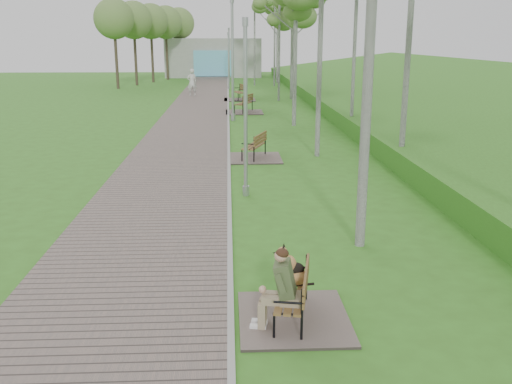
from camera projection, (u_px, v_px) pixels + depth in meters
ground at (230, 227)px, 12.40m from camera, size 120.00×120.00×0.00m
walkway at (198, 109)px, 33.05m from camera, size 3.50×67.00×0.04m
kerb at (228, 109)px, 33.13m from camera, size 0.10×67.00×0.05m
embankment at (440, 111)px, 32.25m from camera, size 14.00×70.00×1.60m
building_north at (214, 58)px, 60.97m from camera, size 10.00×5.20×4.00m
bench_main at (289, 296)px, 8.18m from camera, size 1.60×1.77×1.39m
bench_second at (254, 153)px, 19.41m from camera, size 1.77×1.97×1.09m
bench_third at (244, 108)px, 31.53m from camera, size 2.03×2.26×1.25m
bench_far at (239, 96)px, 38.04m from camera, size 2.07×2.30×1.27m
lamp_post_near at (246, 116)px, 14.35m from camera, size 0.17×0.17×4.47m
lamp_post_second at (233, 65)px, 27.72m from camera, size 0.23×0.23×5.88m
lamp_post_third at (229, 63)px, 45.41m from camera, size 0.17×0.17×4.46m
lamp_post_far at (229, 57)px, 52.91m from camera, size 0.19×0.19×4.94m
pedestrian_near at (192, 82)px, 40.54m from camera, size 0.79×0.63×1.91m
birch_mid_c at (296, 2)px, 33.05m from camera, size 2.44×2.44×7.70m
birch_far_b at (280, 3)px, 35.93m from camera, size 2.43×2.43×7.81m
birch_far_c at (275, 10)px, 47.62m from camera, size 2.42×2.42×8.00m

